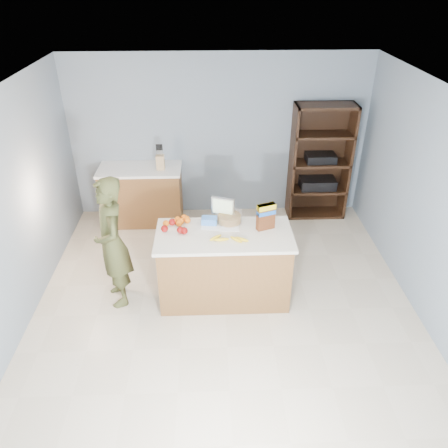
{
  "coord_description": "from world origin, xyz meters",
  "views": [
    {
      "loc": [
        -0.16,
        -3.88,
        3.54
      ],
      "look_at": [
        0.0,
        0.35,
        1.0
      ],
      "focal_mm": 35.0,
      "sensor_mm": 36.0,
      "label": 1
    }
  ],
  "objects_px": {
    "shelving_unit": "(319,164)",
    "tv": "(223,207)",
    "counter_peninsula": "(224,268)",
    "cereal_box": "(266,215)",
    "person": "(112,243)"
  },
  "relations": [
    {
      "from": "shelving_unit",
      "to": "cereal_box",
      "type": "relative_size",
      "value": 5.69
    },
    {
      "from": "counter_peninsula",
      "to": "cereal_box",
      "type": "xyz_separation_m",
      "value": [
        0.48,
        0.1,
        0.67
      ]
    },
    {
      "from": "shelving_unit",
      "to": "tv",
      "type": "distance_m",
      "value": 2.32
    },
    {
      "from": "counter_peninsula",
      "to": "person",
      "type": "xyz_separation_m",
      "value": [
        -1.27,
        -0.0,
        0.39
      ]
    },
    {
      "from": "counter_peninsula",
      "to": "person",
      "type": "height_order",
      "value": "person"
    },
    {
      "from": "counter_peninsula",
      "to": "cereal_box",
      "type": "distance_m",
      "value": 0.83
    },
    {
      "from": "shelving_unit",
      "to": "tv",
      "type": "bearing_deg",
      "value": -132.2
    },
    {
      "from": "person",
      "to": "cereal_box",
      "type": "distance_m",
      "value": 1.78
    },
    {
      "from": "counter_peninsula",
      "to": "shelving_unit",
      "type": "xyz_separation_m",
      "value": [
        1.55,
        2.05,
        0.45
      ]
    },
    {
      "from": "counter_peninsula",
      "to": "cereal_box",
      "type": "relative_size",
      "value": 4.93
    },
    {
      "from": "tv",
      "to": "cereal_box",
      "type": "distance_m",
      "value": 0.54
    },
    {
      "from": "counter_peninsula",
      "to": "tv",
      "type": "height_order",
      "value": "tv"
    },
    {
      "from": "shelving_unit",
      "to": "tv",
      "type": "xyz_separation_m",
      "value": [
        -1.55,
        -1.71,
        0.19
      ]
    },
    {
      "from": "shelving_unit",
      "to": "cereal_box",
      "type": "distance_m",
      "value": 2.24
    },
    {
      "from": "person",
      "to": "cereal_box",
      "type": "xyz_separation_m",
      "value": [
        1.75,
        0.1,
        0.28
      ]
    }
  ]
}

